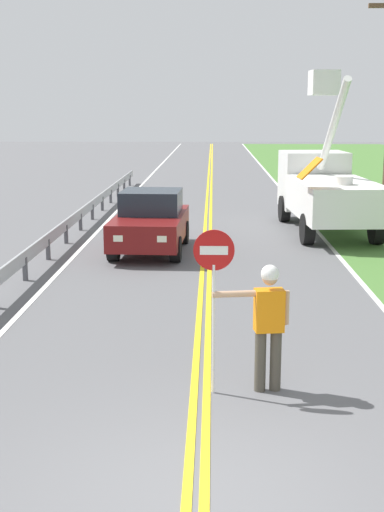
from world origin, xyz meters
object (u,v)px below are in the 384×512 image
object	(u,v)px
flagger_worker	(268,320)
utility_bucket_truck	(325,187)
stop_sign_paddle	(214,275)
oncoming_sedan_nearest	(151,222)

from	to	relation	value
flagger_worker	utility_bucket_truck	world-z (taller)	utility_bucket_truck
flagger_worker	stop_sign_paddle	xyz separation A→B (m)	(-0.76, -0.11, 0.66)
stop_sign_paddle	utility_bucket_truck	world-z (taller)	utility_bucket_truck
utility_bucket_truck	oncoming_sedan_nearest	bearing A→B (deg)	-145.17
flagger_worker	utility_bucket_truck	size ratio (longest dim) A/B	0.26
flagger_worker	oncoming_sedan_nearest	world-z (taller)	flagger_worker
stop_sign_paddle	utility_bucket_truck	xyz separation A→B (m)	(3.66, 13.62, -0.30)
utility_bucket_truck	oncoming_sedan_nearest	size ratio (longest dim) A/B	1.66
flagger_worker	oncoming_sedan_nearest	distance (m)	10.07
stop_sign_paddle	oncoming_sedan_nearest	xyz separation A→B (m)	(-1.75, 9.86, -0.88)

